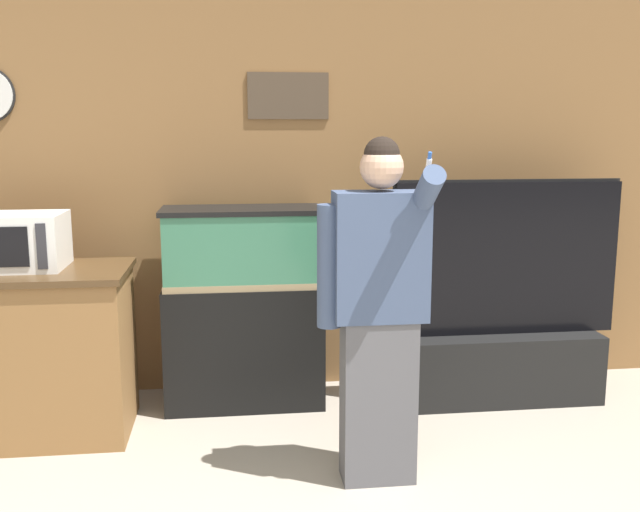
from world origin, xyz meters
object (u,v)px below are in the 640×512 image
at_px(microwave, 16,241).
at_px(tv_on_stand, 503,337).
at_px(counter_island, 6,353).
at_px(person_standing, 378,307).
at_px(aquarium_on_stand, 244,307).

relative_size(microwave, tv_on_stand, 0.35).
distance_m(counter_island, person_standing, 2.11).
height_order(aquarium_on_stand, tv_on_stand, tv_on_stand).
bearing_deg(aquarium_on_stand, counter_island, -166.49).
height_order(aquarium_on_stand, person_standing, person_standing).
bearing_deg(microwave, person_standing, -23.58).
distance_m(aquarium_on_stand, person_standing, 1.26).
distance_m(counter_island, tv_on_stand, 2.94).
distance_m(microwave, tv_on_stand, 2.93).
xyz_separation_m(counter_island, microwave, (0.09, 0.04, 0.62)).
xyz_separation_m(microwave, aquarium_on_stand, (1.23, 0.27, -0.47)).
bearing_deg(aquarium_on_stand, microwave, -167.54).
height_order(counter_island, aquarium_on_stand, aquarium_on_stand).
height_order(microwave, tv_on_stand, tv_on_stand).
relative_size(aquarium_on_stand, tv_on_stand, 0.85).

